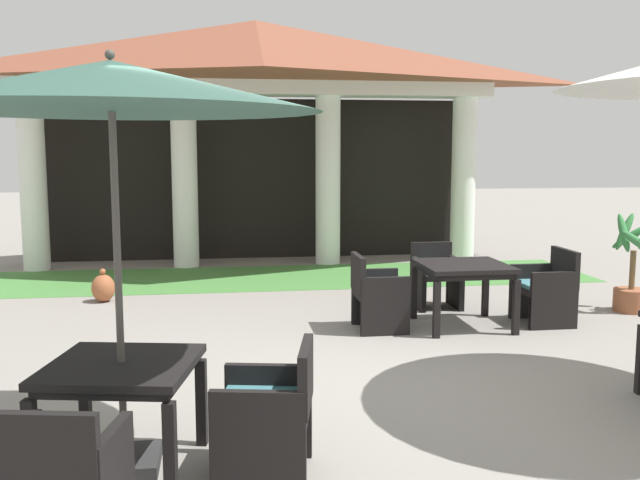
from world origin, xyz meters
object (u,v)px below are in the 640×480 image
Objects in this scene: patio_chair_mid_left_west at (377,294)px; potted_palm_right_edge at (632,278)px; patio_table_mid_left at (463,272)px; patio_chair_mid_left_east at (546,289)px; patio_chair_mid_right_south at (62,478)px; terracotta_urn at (103,288)px; patio_umbrella_mid_right at (111,90)px; patio_chair_mid_right_east at (269,413)px; patio_table_mid_right at (122,377)px; patio_chair_mid_left_north at (436,276)px.

patio_chair_mid_left_west is 3.41m from potted_palm_right_edge.
patio_chair_mid_left_east is at bearing 0.13° from patio_table_mid_left.
patio_chair_mid_left_west is 1.06× the size of patio_chair_mid_right_south.
patio_chair_mid_left_east is 0.70× the size of potted_palm_right_edge.
terracotta_urn is at bearing 155.85° from patio_table_mid_left.
patio_table_mid_left is at bearing 43.75° from patio_umbrella_mid_right.
patio_table_mid_left is 1.04m from patio_chair_mid_left_east.
patio_chair_mid_right_east is 1.85× the size of terracotta_urn.
patio_chair_mid_left_east is 5.46m from patio_table_mid_right.
patio_table_mid_right is 1.24× the size of patio_chair_mid_right_east.
patio_umbrella_mid_right is at bearing -147.47° from potted_palm_right_edge.
patio_chair_mid_right_south is (-0.18, -0.91, -1.99)m from patio_umbrella_mid_right.
potted_palm_right_edge is (5.74, 3.66, -0.18)m from patio_table_mid_right.
patio_chair_mid_left_north is at bearing 66.44° from patio_chair_mid_right_south.
patio_chair_mid_right_south is at bearing -130.64° from patio_table_mid_left.
patio_table_mid_right is 6.81m from potted_palm_right_edge.
patio_chair_mid_right_south is 0.97× the size of patio_chair_mid_right_east.
patio_umbrella_mid_right is (-3.37, -3.23, 1.74)m from patio_table_mid_left.
terracotta_urn is (-4.32, 0.93, -0.21)m from patio_chair_mid_left_north.
patio_table_mid_right is (-4.39, -3.23, 0.20)m from patio_chair_mid_left_east.
patio_table_mid_left is 4.67m from patio_table_mid_right.
potted_palm_right_edge is (3.38, 0.43, 0.02)m from patio_chair_mid_left_west.
patio_chair_mid_right_south is 0.65× the size of potted_palm_right_edge.
patio_chair_mid_right_east is at bearing -125.87° from patio_table_mid_left.
patio_chair_mid_right_east is at bearing 134.28° from patio_chair_mid_left_east.
patio_chair_mid_left_north is 0.79× the size of patio_table_mid_right.
terracotta_urn is (-6.68, 1.51, -0.24)m from potted_palm_right_edge.
patio_table_mid_right is at bearing -136.25° from patio_table_mid_left.
patio_chair_mid_left_west is 0.68× the size of potted_palm_right_edge.
patio_table_mid_left is at bearing -169.69° from potted_palm_right_edge.
patio_chair_mid_left_north is 1.01× the size of patio_chair_mid_right_south.
patio_table_mid_left is at bearing 90.00° from patio_chair_mid_left_east.
patio_umbrella_mid_right is at bearing 90.00° from patio_chair_mid_right_east.
patio_chair_mid_left_north is 0.94× the size of patio_chair_mid_left_east.
patio_chair_mid_left_north is 0.31× the size of patio_umbrella_mid_right.
patio_umbrella_mid_right reaches higher than patio_chair_mid_right_east.
patio_chair_mid_left_north is 0.66× the size of potted_palm_right_edge.
patio_table_mid_right is at bearing -36.31° from patio_chair_mid_left_west.
patio_chair_mid_right_east reaches higher than patio_chair_mid_right_south.
patio_table_mid_right is (-3.37, -4.24, 0.21)m from patio_chair_mid_left_north.
patio_chair_mid_left_east reaches higher than patio_chair_mid_left_north.
patio_chair_mid_left_west is 4.46m from patio_umbrella_mid_right.
patio_table_mid_left is at bearing 43.75° from patio_table_mid_right.
patio_chair_mid_left_north is 6.25m from patio_chair_mid_right_south.
patio_chair_mid_right_south reaches higher than patio_table_mid_left.
patio_chair_mid_right_east is at bearing 44.88° from patio_chair_mid_right_south.
patio_chair_mid_right_south is (-2.54, -4.14, -0.01)m from patio_chair_mid_left_west.
patio_chair_mid_left_north is at bearing 134.84° from patio_chair_mid_left_west.
potted_palm_right_edge reaches higher than patio_chair_mid_left_east.
patio_table_mid_left is 1.19× the size of patio_chair_mid_left_north.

